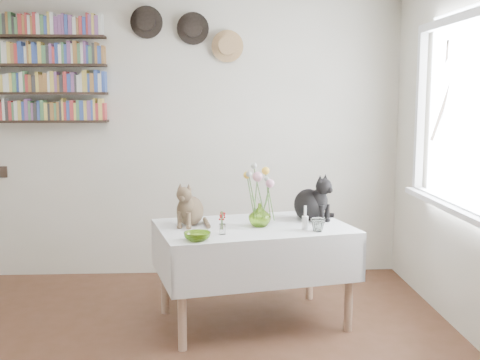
{
  "coord_description": "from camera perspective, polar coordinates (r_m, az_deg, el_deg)",
  "views": [
    {
      "loc": [
        0.28,
        -3.16,
        1.62
      ],
      "look_at": [
        0.49,
        0.89,
        1.05
      ],
      "focal_mm": 45.0,
      "sensor_mm": 36.0,
      "label": 1
    }
  ],
  "objects": [
    {
      "name": "porcelain_figurine",
      "position": [
        4.47,
        7.68,
        -3.35
      ],
      "size": [
        0.04,
        0.04,
        0.08
      ],
      "color": "white",
      "rests_on": "dining_table"
    },
    {
      "name": "drinking_glass",
      "position": [
        4.1,
        7.4,
        -4.24
      ],
      "size": [
        0.14,
        0.14,
        0.09
      ],
      "primitive_type": "imported",
      "rotation": [
        0.0,
        0.0,
        0.65
      ],
      "color": "white",
      "rests_on": "dining_table"
    },
    {
      "name": "green_bowl",
      "position": [
        3.83,
        -4.08,
        -5.36
      ],
      "size": [
        0.24,
        0.24,
        0.05
      ],
      "primitive_type": "imported",
      "rotation": [
        0.0,
        0.0,
        0.6
      ],
      "color": "#A4D443",
      "rests_on": "dining_table"
    },
    {
      "name": "flower_bouquet",
      "position": [
        4.18,
        1.9,
        0.15
      ],
      "size": [
        0.17,
        0.13,
        0.39
      ],
      "color": "#4C7233",
      "rests_on": "flower_vase"
    },
    {
      "name": "berry_jar",
      "position": [
        3.98,
        -1.69,
        -4.08
      ],
      "size": [
        0.04,
        0.04,
        0.17
      ],
      "color": "white",
      "rests_on": "dining_table"
    },
    {
      "name": "black_cat",
      "position": [
        4.45,
        6.53,
        -1.54
      ],
      "size": [
        0.38,
        0.38,
        0.35
      ],
      "primitive_type": null,
      "rotation": [
        0.0,
        0.0,
        0.82
      ],
      "color": "black",
      "rests_on": "dining_table"
    },
    {
      "name": "tabby_cat",
      "position": [
        4.27,
        -4.75,
        -2.16
      ],
      "size": [
        0.29,
        0.32,
        0.32
      ],
      "primitive_type": null,
      "rotation": [
        0.0,
        0.0,
        -0.32
      ],
      "color": "olive",
      "rests_on": "dining_table"
    },
    {
      "name": "candlestick",
      "position": [
        4.15,
        6.19,
        -3.94
      ],
      "size": [
        0.05,
        0.05,
        0.17
      ],
      "color": "white",
      "rests_on": "dining_table"
    },
    {
      "name": "room",
      "position": [
        3.19,
        -7.99,
        1.27
      ],
      "size": [
        4.08,
        4.58,
        2.58
      ],
      "color": "brown",
      "rests_on": "ground"
    },
    {
      "name": "wall_hats",
      "position": [
        5.38,
        -4.85,
        13.8
      ],
      "size": [
        0.98,
        0.09,
        0.48
      ],
      "color": "black",
      "rests_on": "room"
    },
    {
      "name": "window",
      "position": [
        4.31,
        20.1,
        4.53
      ],
      "size": [
        0.12,
        1.52,
        1.32
      ],
      "color": "white",
      "rests_on": "room"
    },
    {
      "name": "dining_table",
      "position": [
        4.3,
        1.27,
        -6.61
      ],
      "size": [
        1.48,
        1.13,
        0.71
      ],
      "color": "white",
      "rests_on": "room"
    },
    {
      "name": "flower_vase",
      "position": [
        4.22,
        1.89,
        -3.33
      ],
      "size": [
        0.18,
        0.18,
        0.16
      ],
      "primitive_type": "imported",
      "rotation": [
        0.0,
        0.0,
        0.15
      ],
      "color": "#A4D443",
      "rests_on": "dining_table"
    },
    {
      "name": "bookshelf_unit",
      "position": [
        5.5,
        -17.79,
        9.94
      ],
      "size": [
        1.0,
        0.16,
        0.91
      ],
      "color": "black",
      "rests_on": "room"
    }
  ]
}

